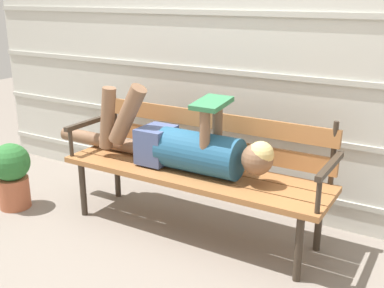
% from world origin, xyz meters
% --- Properties ---
extents(ground_plane, '(12.00, 12.00, 0.00)m').
position_xyz_m(ground_plane, '(0.00, 0.00, 0.00)').
color(ground_plane, gray).
extents(house_siding, '(4.64, 0.08, 2.39)m').
position_xyz_m(house_siding, '(0.00, 0.65, 1.19)').
color(house_siding, beige).
rests_on(house_siding, ground).
extents(park_bench, '(1.79, 0.50, 0.82)m').
position_xyz_m(park_bench, '(0.00, 0.17, 0.47)').
color(park_bench, '#9E6638').
rests_on(park_bench, ground).
extents(reclining_person, '(1.72, 0.26, 0.54)m').
position_xyz_m(reclining_person, '(-0.08, 0.10, 0.59)').
color(reclining_person, '#23567A').
extents(potted_plant, '(0.28, 0.28, 0.49)m').
position_xyz_m(potted_plant, '(-1.32, -0.26, 0.27)').
color(potted_plant, '#AD5B3D').
rests_on(potted_plant, ground).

